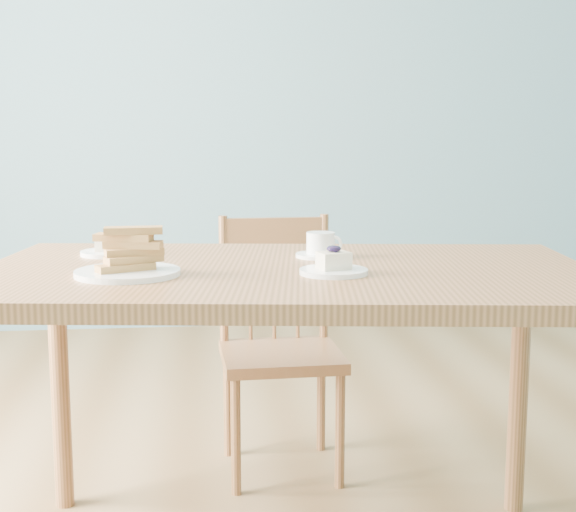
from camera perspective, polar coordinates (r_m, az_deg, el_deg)
The scene contains 7 objects.
room at distance 2.15m, azimuth -2.80°, elevation 14.67°, with size 5.01×5.01×2.71m.
dining_table at distance 1.97m, azimuth -0.18°, elevation -3.11°, with size 1.59×1.04×0.80m.
dining_chair at distance 2.69m, azimuth -0.61°, elevation -6.16°, with size 0.40×0.39×0.85m.
cheesecake_plate_near at distance 1.87m, azimuth 3.27°, elevation -0.77°, with size 0.16×0.16×0.07m.
cheesecake_plate_far at distance 2.21m, azimuth -12.59°, elevation 0.50°, with size 0.15×0.15×0.07m.
coffee_cup at distance 2.12m, azimuth 2.37°, elevation 0.67°, with size 0.13×0.13×0.07m.
biscotti_plate at distance 1.88m, azimuth -11.36°, elevation -0.27°, with size 0.24×0.24×0.11m.
Camera 1 is at (-0.13, -2.14, 1.13)m, focal length 50.00 mm.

